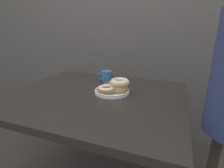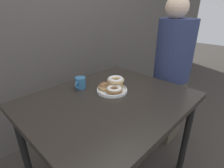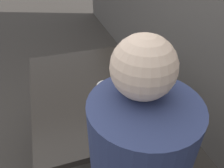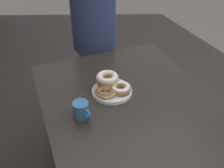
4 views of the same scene
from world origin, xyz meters
TOP-DOWN VIEW (x-y plane):
  - wall_back at (0.00, 1.12)m, footprint 8.00×0.05m
  - dining_table at (0.00, 0.19)m, footprint 1.11×0.92m
  - donut_plate at (0.11, 0.26)m, footprint 0.24×0.25m
  - coffee_mug at (-0.04, 0.47)m, footprint 0.11×0.08m

SIDE VIEW (x-z plane):
  - dining_table at x=0.00m, z-range 0.31..1.09m
  - donut_plate at x=0.11m, z-range 0.77..0.86m
  - coffee_mug at x=-0.04m, z-range 0.78..0.87m
  - wall_back at x=0.00m, z-range 0.00..2.60m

